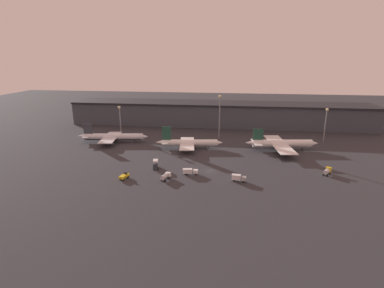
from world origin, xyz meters
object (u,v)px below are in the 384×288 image
service_vehicle_0 (190,171)px  service_vehicle_1 (156,164)px  service_vehicle_2 (238,178)px  service_vehicle_4 (124,176)px  airplane_2 (281,144)px  airplane_0 (113,137)px  airplane_1 (189,143)px  service_vehicle_3 (327,171)px  service_vehicle_5 (166,176)px

service_vehicle_0 → service_vehicle_1: 18.24m
service_vehicle_2 → service_vehicle_1: bearing=174.8°
service_vehicle_4 → airplane_2: bearing=-40.4°
airplane_0 → airplane_2: 101.23m
airplane_0 → service_vehicle_2: bearing=-41.2°
airplane_1 → service_vehicle_2: bearing=-65.7°
service_vehicle_2 → service_vehicle_3: (40.04, 12.98, -0.03)m
service_vehicle_4 → service_vehicle_5: (18.19, 1.45, 0.36)m
service_vehicle_1 → airplane_2: bearing=107.5°
service_vehicle_2 → service_vehicle_3: service_vehicle_3 is taller
service_vehicle_1 → service_vehicle_3: service_vehicle_1 is taller
service_vehicle_0 → service_vehicle_2: size_ratio=1.13×
service_vehicle_1 → service_vehicle_5: bearing=18.0°
service_vehicle_1 → service_vehicle_2: bearing=61.8°
service_vehicle_1 → service_vehicle_2: 40.44m
service_vehicle_0 → service_vehicle_2: (21.71, -4.89, 0.11)m
service_vehicle_2 → service_vehicle_5: service_vehicle_2 is taller
airplane_0 → service_vehicle_4: (26.76, -53.99, -2.20)m
airplane_0 → airplane_1: 49.11m
service_vehicle_0 → service_vehicle_3: bearing=-2.0°
airplane_0 → airplane_2: size_ratio=1.05×
service_vehicle_0 → service_vehicle_5: service_vehicle_0 is taller
airplane_0 → service_vehicle_5: size_ratio=7.23×
service_vehicle_0 → service_vehicle_3: 62.28m
service_vehicle_5 → service_vehicle_0: bearing=-34.8°
airplane_1 → service_vehicle_0: size_ratio=5.53×
service_vehicle_0 → service_vehicle_3: size_ratio=1.29×
service_vehicle_0 → service_vehicle_2: bearing=-22.1°
service_vehicle_3 → service_vehicle_1: bearing=125.4°
airplane_0 → service_vehicle_5: airplane_0 is taller
service_vehicle_1 → service_vehicle_5: 14.94m
airplane_1 → service_vehicle_1: size_ratio=6.62×
airplane_1 → service_vehicle_2: airplane_1 is taller
airplane_2 → service_vehicle_0: (-46.62, -43.19, -2.11)m
service_vehicle_3 → service_vehicle_5: service_vehicle_3 is taller
airplane_2 → service_vehicle_4: (-74.44, -51.68, -2.48)m
service_vehicle_2 → service_vehicle_4: 49.66m
service_vehicle_5 → airplane_2: bearing=-29.2°
airplane_1 → service_vehicle_2: 51.94m
airplane_2 → service_vehicle_0: bearing=-145.0°
airplane_2 → service_vehicle_3: size_ratio=7.64×
airplane_0 → service_vehicle_1: (37.28, -39.74, -1.32)m
airplane_0 → service_vehicle_2: airplane_0 is taller
airplane_0 → service_vehicle_0: 71.08m
service_vehicle_2 → service_vehicle_4: (-49.53, -3.60, -0.47)m
service_vehicle_5 → airplane_0: bearing=59.6°
airplane_2 → service_vehicle_1: 74.09m
service_vehicle_1 → service_vehicle_4: size_ratio=1.11×
airplane_0 → service_vehicle_4: bearing=-71.4°
service_vehicle_1 → service_vehicle_4: bearing=-49.3°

